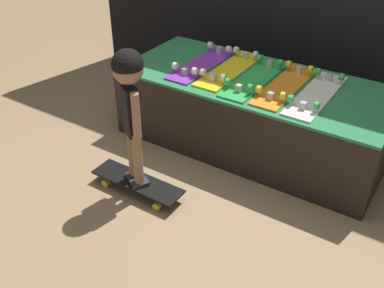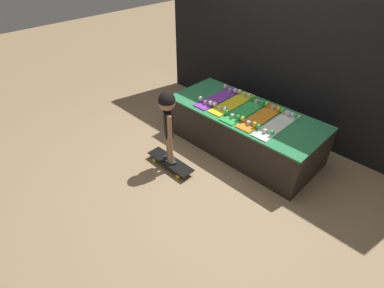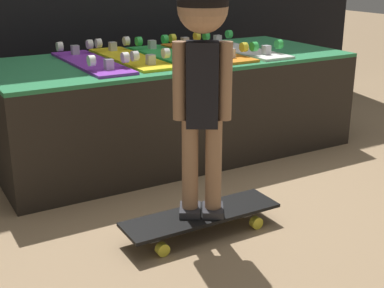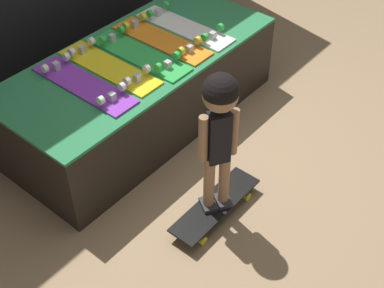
% 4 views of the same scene
% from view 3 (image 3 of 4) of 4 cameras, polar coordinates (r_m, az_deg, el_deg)
% --- Properties ---
extents(ground_plane, '(16.00, 16.00, 0.00)m').
position_cam_3_polar(ground_plane, '(2.81, 2.72, -3.66)').
color(ground_plane, '#9E7F5B').
extents(display_rack, '(2.02, 0.89, 0.56)m').
position_cam_3_polar(display_rack, '(3.14, -2.24, 4.21)').
color(display_rack, black).
rests_on(display_rack, ground_plane).
extents(skateboard_purple_on_rack, '(0.20, 0.78, 0.09)m').
position_cam_3_polar(skateboard_purple_on_rack, '(2.90, -10.73, 8.69)').
color(skateboard_purple_on_rack, purple).
rests_on(skateboard_purple_on_rack, display_rack).
extents(skateboard_yellow_on_rack, '(0.20, 0.78, 0.09)m').
position_cam_3_polar(skateboard_yellow_on_rack, '(3.00, -6.58, 9.23)').
color(skateboard_yellow_on_rack, yellow).
rests_on(skateboard_yellow_on_rack, display_rack).
extents(skateboard_green_on_rack, '(0.20, 0.78, 0.09)m').
position_cam_3_polar(skateboard_green_on_rack, '(3.06, -2.15, 9.52)').
color(skateboard_green_on_rack, green).
rests_on(skateboard_green_on_rack, display_rack).
extents(skateboard_orange_on_rack, '(0.20, 0.78, 0.09)m').
position_cam_3_polar(skateboard_orange_on_rack, '(3.18, 1.53, 9.90)').
color(skateboard_orange_on_rack, orange).
rests_on(skateboard_orange_on_rack, display_rack).
extents(skateboard_white_on_rack, '(0.20, 0.78, 0.09)m').
position_cam_3_polar(skateboard_white_on_rack, '(3.30, 5.17, 10.16)').
color(skateboard_white_on_rack, white).
rests_on(skateboard_white_on_rack, display_rack).
extents(skateboard_on_floor, '(0.68, 0.19, 0.09)m').
position_cam_3_polar(skateboard_on_floor, '(2.23, 1.01, -7.79)').
color(skateboard_on_floor, black).
rests_on(skateboard_on_floor, ground_plane).
extents(child, '(0.21, 0.19, 0.95)m').
position_cam_3_polar(child, '(2.02, 1.12, 9.69)').
color(child, '#2D2D33').
rests_on(child, skateboard_on_floor).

